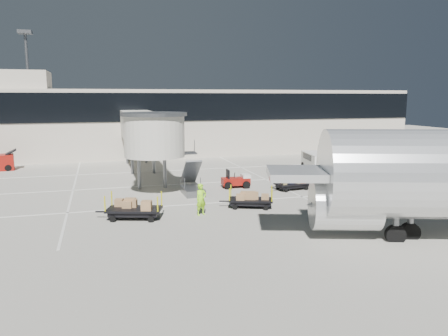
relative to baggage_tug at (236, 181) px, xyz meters
The scene contains 10 objects.
ground 6.99m from the baggage_tug, 110.90° to the right, with size 140.00×140.00×0.00m, color #B6B3A3.
lane_markings 4.26m from the baggage_tug, 138.15° to the left, with size 40.00×30.00×0.02m.
terminal 23.87m from the baggage_tug, 96.90° to the left, with size 64.00×12.11×15.20m.
jet_bridge 9.43m from the baggage_tug, 138.29° to the left, with size 5.70×20.40×6.03m.
baggage_tug is the anchor object (origin of this frame).
suitcase_cart 4.39m from the baggage_tug, 28.29° to the right, with size 3.33×1.72×1.28m.
box_cart_near 6.43m from the baggage_tug, 100.00° to the right, with size 3.51×2.34×1.36m.
box_cart_far 11.05m from the baggage_tug, 140.36° to the right, with size 3.96×2.44×1.53m.
ground_worker 8.60m from the baggage_tug, 122.24° to the right, with size 0.71×0.47×1.95m, color #93EC18.
minivan 11.50m from the baggage_tug, 29.28° to the left, with size 2.64×4.82×1.73m.
Camera 1 is at (-7.95, -26.00, 7.11)m, focal length 35.00 mm.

